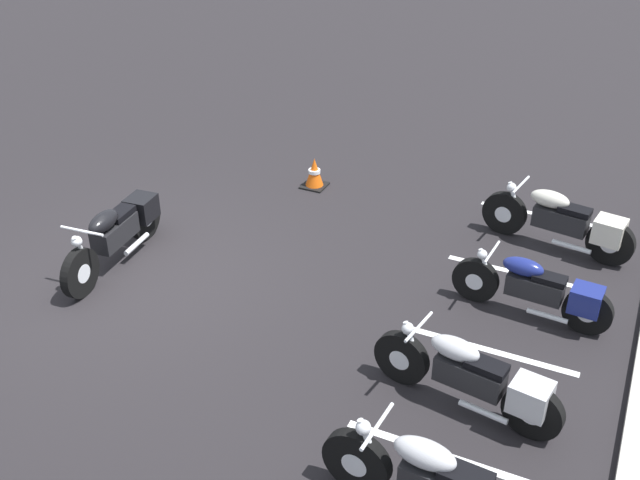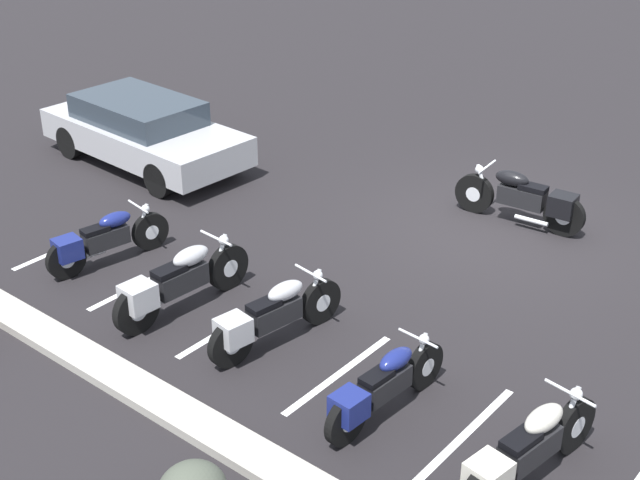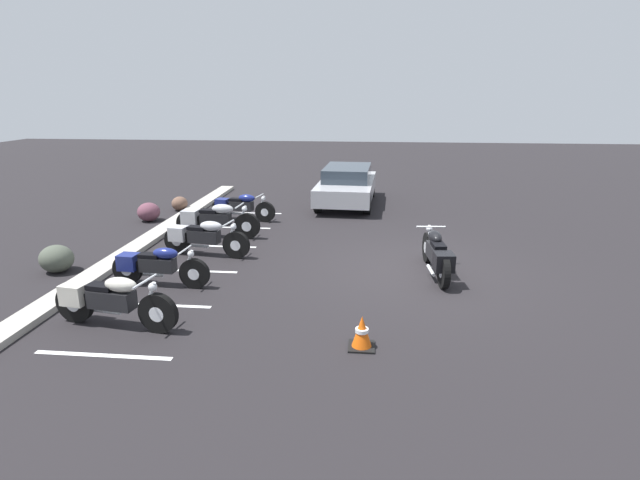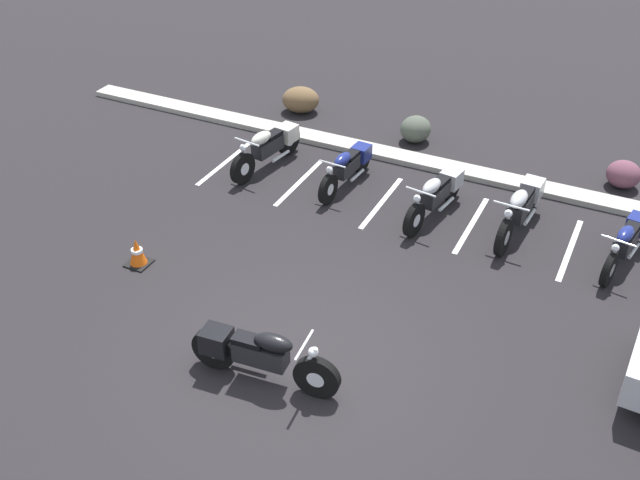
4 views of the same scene
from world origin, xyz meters
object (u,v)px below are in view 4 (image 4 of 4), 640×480
parked_bike_4 (627,241)px  traffic_cone (137,253)px  parked_bike_0 (270,146)px  parked_bike_1 (348,166)px  parked_bike_2 (437,194)px  landscape_rock_3 (301,100)px  parked_bike_3 (521,206)px  landscape_rock_0 (416,129)px  motorcycle_black_featured (256,353)px  landscape_rock_2 (624,174)px

parked_bike_4 → traffic_cone: 8.48m
parked_bike_0 → traffic_cone: 4.15m
parked_bike_1 → parked_bike_2: (1.98, -0.29, 0.03)m
landscape_rock_3 → parked_bike_3: bearing=-24.9°
parked_bike_0 → landscape_rock_0: parked_bike_0 is taller
parked_bike_1 → landscape_rock_3: bearing=-133.4°
motorcycle_black_featured → parked_bike_0: size_ratio=1.02×
landscape_rock_0 → parked_bike_0: bearing=-134.2°
landscape_rock_2 → landscape_rock_3: 7.54m
motorcycle_black_featured → traffic_cone: motorcycle_black_featured is taller
motorcycle_black_featured → landscape_rock_2: size_ratio=3.34×
landscape_rock_0 → motorcycle_black_featured: bearing=-86.0°
parked_bike_0 → parked_bike_4: 7.26m
motorcycle_black_featured → landscape_rock_2: 8.92m
landscape_rock_0 → landscape_rock_3: landscape_rock_3 is taller
parked_bike_1 → landscape_rock_0: size_ratio=2.83×
parked_bike_2 → parked_bike_4: bearing=98.4°
parked_bike_0 → traffic_cone: size_ratio=4.30×
parked_bike_1 → parked_bike_3: (3.53, -0.09, 0.06)m
parked_bike_1 → parked_bike_4: size_ratio=1.00×
parked_bike_4 → traffic_cone: size_ratio=3.92×
landscape_rock_2 → parked_bike_1: bearing=-154.6°
parked_bike_1 → landscape_rock_3: 3.68m
motorcycle_black_featured → traffic_cone: size_ratio=4.40×
landscape_rock_3 → traffic_cone: size_ratio=1.73×
parked_bike_1 → landscape_rock_0: parked_bike_1 is taller
parked_bike_3 → landscape_rock_3: (-6.02, 2.80, -0.17)m
parked_bike_0 → parked_bike_1: size_ratio=1.09×
parked_bike_2 → parked_bike_3: size_ratio=0.93×
parked_bike_3 → landscape_rock_0: 3.91m
parked_bike_4 → landscape_rock_0: size_ratio=2.82×
parked_bike_0 → parked_bike_4: bearing=96.3°
parked_bike_2 → landscape_rock_0: parked_bike_2 is taller
parked_bike_2 → parked_bike_4: parked_bike_2 is taller
motorcycle_black_featured → landscape_rock_3: motorcycle_black_featured is taller
parked_bike_0 → parked_bike_3: (5.35, -0.09, 0.02)m
parked_bike_3 → parked_bike_4: 1.91m
parked_bike_1 → landscape_rock_2: parked_bike_1 is taller
parked_bike_4 → landscape_rock_3: parked_bike_4 is taller
parked_bike_2 → traffic_cone: parked_bike_2 is taller
parked_bike_2 → landscape_rock_2: bearing=139.9°
motorcycle_black_featured → parked_bike_4: 6.84m
parked_bike_3 → landscape_rock_3: size_ratio=2.58×
traffic_cone → parked_bike_2: bearing=43.0°
parked_bike_1 → parked_bike_4: bearing=90.8°
traffic_cone → parked_bike_0: bearing=85.6°
parked_bike_3 → traffic_cone: 6.97m
parked_bike_4 → landscape_rock_3: bearing=-100.6°
parked_bike_4 → parked_bike_1: bearing=-83.0°
landscape_rock_0 → landscape_rock_2: bearing=-0.7°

